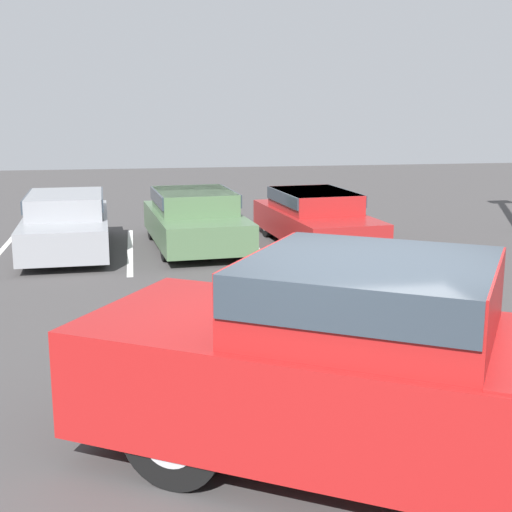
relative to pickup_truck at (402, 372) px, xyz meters
The scene contains 8 objects.
ground_plane 1.00m from the pickup_truck, 154.10° to the left, with size 60.00×60.00×0.00m, color #423F3F.
stall_stripe_b 10.52m from the pickup_truck, 102.92° to the left, with size 0.12×5.01×0.01m, color white.
stall_stripe_c 10.27m from the pickup_truck, 87.42° to the left, with size 0.12×5.01×0.01m, color white.
stall_stripe_d 10.77m from the pickup_truck, 72.29° to the left, with size 0.12×5.01×0.01m, color white.
pickup_truck is the anchor object (origin of this frame).
parked_sedan_a 10.95m from the pickup_truck, 109.70° to the left, with size 1.94×4.55×1.27m.
parked_sedan_b 10.35m from the pickup_truck, 94.95° to the left, with size 2.20×4.35×1.28m.
parked_sedan_c 10.31m from the pickup_truck, 79.72° to the left, with size 2.16×4.54×1.24m.
Camera 1 is at (-1.93, -5.58, 3.22)m, focal length 50.00 mm.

